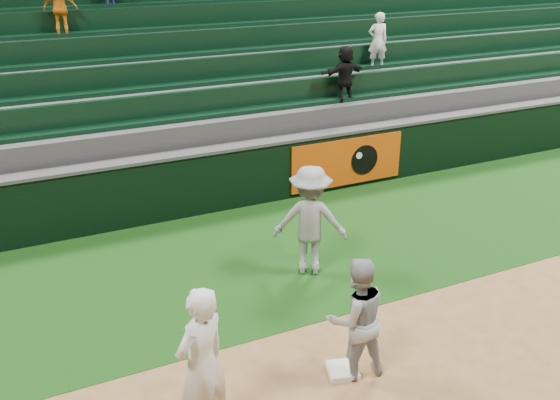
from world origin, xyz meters
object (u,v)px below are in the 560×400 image
at_px(first_base, 342,371).
at_px(baserunner, 356,318).
at_px(first_baseman, 201,364).
at_px(base_coach, 310,221).

xyz_separation_m(first_base, baserunner, (0.13, -0.04, 0.74)).
relative_size(first_baseman, baserunner, 1.14).
bearing_deg(first_baseman, baserunner, 159.32).
bearing_deg(base_coach, first_base, 101.86).
xyz_separation_m(first_base, base_coach, (0.81, 2.41, 0.85)).
height_order(first_base, first_baseman, first_baseman).
bearing_deg(base_coach, baserunner, 104.95).
bearing_deg(first_base, base_coach, 71.37).
distance_m(first_base, base_coach, 2.68).
relative_size(first_base, base_coach, 0.20).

